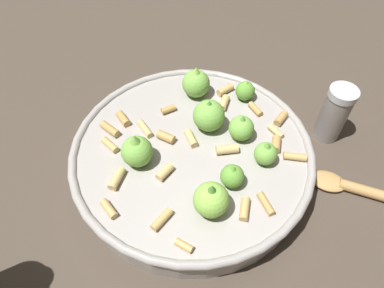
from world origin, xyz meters
The scene contains 4 objects.
ground_plane centered at (0.00, 0.00, 0.00)m, with size 2.40×2.40×0.00m, color #42382D.
cooking_pan centered at (0.00, 0.00, 0.03)m, with size 0.35×0.35×0.10m.
pepper_shaker centered at (0.19, -0.13, 0.05)m, with size 0.04×0.04×0.10m.
wooden_spoon centered at (0.13, -0.25, 0.01)m, with size 0.10×0.23×0.02m.
Camera 1 is at (-0.24, -0.19, 0.44)m, focal length 32.25 mm.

